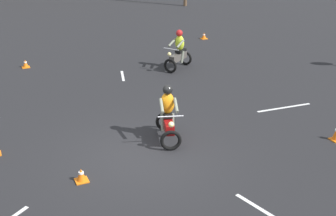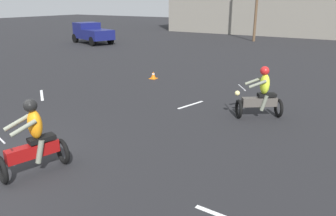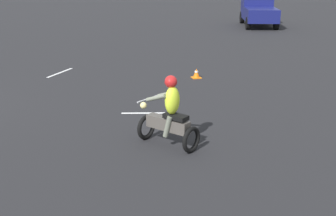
{
  "view_description": "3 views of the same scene",
  "coord_description": "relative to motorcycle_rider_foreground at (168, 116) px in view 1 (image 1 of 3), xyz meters",
  "views": [
    {
      "loc": [
        -3.78,
        -10.5,
        6.04
      ],
      "look_at": [
        1.05,
        0.67,
        1.0
      ],
      "focal_mm": 50.0,
      "sensor_mm": 36.0,
      "label": 1
    },
    {
      "loc": [
        6.83,
        -3.22,
        3.58
      ],
      "look_at": [
        2.58,
        3.69,
        0.9
      ],
      "focal_mm": 35.0,
      "sensor_mm": 36.0,
      "label": 2
    },
    {
      "loc": [
        13.68,
        4.0,
        4.05
      ],
      "look_at": [
        4.12,
        6.72,
        0.9
      ],
      "focal_mm": 50.0,
      "sensor_mm": 36.0,
      "label": 3
    }
  ],
  "objects": [
    {
      "name": "lane_stripe_n",
      "position": [
        0.61,
        6.04,
        -0.72
      ],
      "size": [
        0.43,
        1.27,
        0.01
      ],
      "primitive_type": "cube",
      "rotation": [
        0.0,
        0.0,
        2.88
      ],
      "color": "silver",
      "rests_on": "ground"
    },
    {
      "name": "traffic_cone_far_right",
      "position": [
        -2.85,
        -1.28,
        -0.56
      ],
      "size": [
        0.32,
        0.32,
        0.34
      ],
      "color": "orange",
      "rests_on": "ground"
    },
    {
      "name": "lane_stripe_e",
      "position": [
        4.57,
        0.65,
        -0.72
      ],
      "size": [
        2.06,
        0.19,
        0.01
      ],
      "primitive_type": "cube",
      "rotation": [
        0.0,
        0.0,
        1.52
      ],
      "color": "silver",
      "rests_on": "ground"
    },
    {
      "name": "ground_plane",
      "position": [
        -1.06,
        -0.7,
        -0.73
      ],
      "size": [
        120.0,
        120.0,
        0.0
      ],
      "primitive_type": "plane",
      "color": "black"
    },
    {
      "name": "motorcycle_rider_foreground",
      "position": [
        0.0,
        0.0,
        0.0
      ],
      "size": [
        1.0,
        1.56,
        1.66
      ],
      "rotation": [
        0.0,
        0.0,
        2.85
      ],
      "color": "black",
      "rests_on": "ground"
    },
    {
      "name": "traffic_cone_mid_center",
      "position": [
        6.46,
        10.18,
        -0.57
      ],
      "size": [
        0.32,
        0.32,
        0.33
      ],
      "color": "orange",
      "rests_on": "ground"
    },
    {
      "name": "motorcycle_rider_background",
      "position": [
        3.09,
        6.03,
        0.0
      ],
      "size": [
        1.49,
        1.31,
        1.66
      ],
      "rotation": [
        0.0,
        0.0,
        2.2
      ],
      "color": "black",
      "rests_on": "ground"
    },
    {
      "name": "lane_stripe_s",
      "position": [
        0.57,
        -4.26,
        -0.72
      ],
      "size": [
        0.59,
        1.94,
        0.01
      ],
      "primitive_type": "cube",
      "rotation": [
        0.0,
        0.0,
        6.53
      ],
      "color": "silver",
      "rests_on": "ground"
    },
    {
      "name": "traffic_cone_far_left",
      "position": [
        -2.84,
        8.75,
        -0.56
      ],
      "size": [
        0.32,
        0.32,
        0.35
      ],
      "color": "orange",
      "rests_on": "ground"
    }
  ]
}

